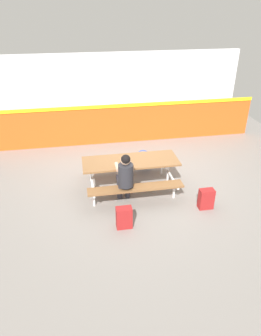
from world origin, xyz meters
name	(u,v)px	position (x,y,z in m)	size (l,w,h in m)	color
ground_plane	(141,188)	(0.00, 0.00, -0.01)	(10.00, 10.00, 0.02)	gray
accent_backdrop	(122,102)	(0.00, 2.68, 1.25)	(8.00, 0.14, 2.60)	#E55119
picnic_table_main	(130,167)	(-0.24, 0.00, 0.58)	(2.10, 1.55, 0.74)	brown
student_nearer	(125,175)	(-0.45, -0.56, 0.71)	(0.36, 0.53, 1.21)	#2D2D38
backpack_dark	(206,199)	(1.17, -0.97, 0.22)	(0.30, 0.22, 0.44)	maroon
tote_bag_bright	(143,160)	(0.26, 1.00, 0.19)	(0.34, 0.21, 0.43)	#1E47B2
satchel_spare	(124,218)	(-0.59, -1.29, 0.22)	(0.30, 0.22, 0.44)	maroon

